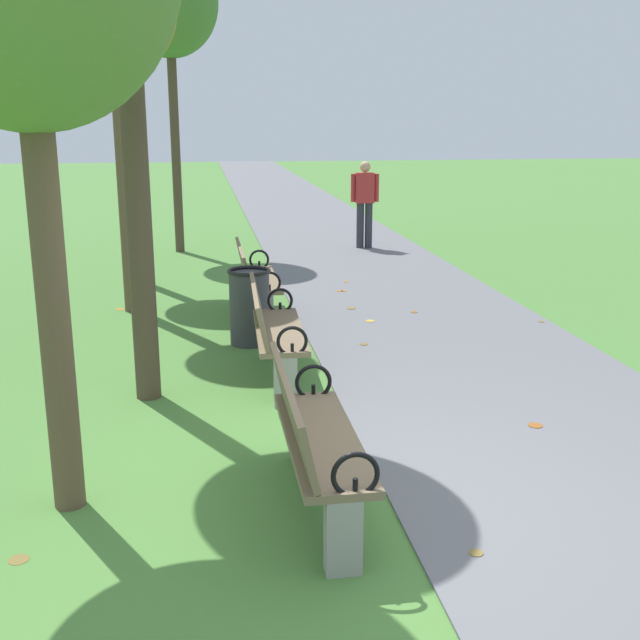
{
  "coord_description": "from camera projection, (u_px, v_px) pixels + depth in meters",
  "views": [
    {
      "loc": [
        -1.16,
        -4.39,
        2.45
      ],
      "look_at": [
        -0.05,
        2.76,
        0.55
      ],
      "focal_mm": 43.71,
      "sensor_mm": 36.0,
      "label": 1
    }
  ],
  "objects": [
    {
      "name": "scattered_leaves",
      "position": [
        337.0,
        351.0,
        8.32
      ],
      "size": [
        5.3,
        9.75,
        0.02
      ],
      "color": "gold",
      "rests_on": "ground"
    },
    {
      "name": "park_bench_1",
      "position": [
        314.0,
        438.0,
        4.89
      ],
      "size": [
        0.48,
        1.6,
        0.9
      ],
      "color": "#7A664C",
      "rests_on": "ground"
    },
    {
      "name": "tree_4",
      "position": [
        126.0,
        17.0,
        10.84
      ],
      "size": [
        1.4,
        1.4,
        4.63
      ],
      "color": "brown",
      "rests_on": "ground"
    },
    {
      "name": "park_bench_3",
      "position": [
        255.0,
        279.0,
        9.68
      ],
      "size": [
        0.47,
        1.6,
        0.9
      ],
      "color": "#7A664C",
      "rests_on": "ground"
    },
    {
      "name": "tree_5",
      "position": [
        169.0,
        4.0,
        13.44
      ],
      "size": [
        1.71,
        1.71,
        5.31
      ],
      "color": "#4C3D2D",
      "rests_on": "ground"
    },
    {
      "name": "pedestrian_walking",
      "position": [
        365.0,
        200.0,
        14.62
      ],
      "size": [
        0.53,
        0.26,
        1.62
      ],
      "color": "#2D2D38",
      "rests_on": "paved_walkway"
    },
    {
      "name": "ground_plane",
      "position": [
        394.0,
        510.0,
        4.98
      ],
      "size": [
        80.0,
        80.0,
        0.0
      ],
      "primitive_type": "plane",
      "color": "#4C7F38"
    },
    {
      "name": "park_bench_2",
      "position": [
        274.0,
        330.0,
        7.37
      ],
      "size": [
        0.53,
        1.62,
        0.9
      ],
      "color": "#7A664C",
      "rests_on": "ground"
    },
    {
      "name": "trash_bin",
      "position": [
        250.0,
        306.0,
        8.55
      ],
      "size": [
        0.48,
        0.48,
        0.84
      ],
      "color": "#38383D",
      "rests_on": "ground"
    },
    {
      "name": "paved_walkway",
      "position": [
        293.0,
        204.0,
        22.41
      ],
      "size": [
        3.03,
        44.0,
        0.02
      ],
      "primitive_type": "cube",
      "color": "slate",
      "rests_on": "ground"
    }
  ]
}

